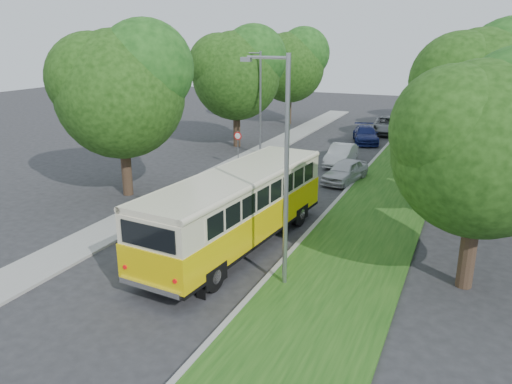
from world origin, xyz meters
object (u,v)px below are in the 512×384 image
at_px(lamppost_near, 284,166).
at_px(car_blue, 366,135).
at_px(lamppost_far, 259,99).
at_px(vintage_bus, 237,211).
at_px(car_grey, 387,125).
at_px(car_silver, 345,171).
at_px(car_white, 341,155).

distance_m(lamppost_near, car_blue, 26.49).
bearing_deg(lamppost_far, vintage_bus, -69.62).
bearing_deg(car_blue, car_grey, 63.36).
bearing_deg(vintage_bus, car_silver, 86.93).
relative_size(car_silver, car_white, 0.95).
xyz_separation_m(car_silver, car_white, (-1.30, 4.09, 0.01)).
bearing_deg(vintage_bus, car_white, 93.85).
height_order(lamppost_far, car_white, lamppost_far).
relative_size(lamppost_far, car_grey, 1.38).
xyz_separation_m(vintage_bus, car_silver, (1.69, 11.54, -0.95)).
distance_m(lamppost_far, car_white, 7.27).
distance_m(lamppost_near, car_silver, 14.40).
bearing_deg(lamppost_far, car_grey, 59.85).
bearing_deg(lamppost_far, car_silver, -31.01).
height_order(lamppost_near, vintage_bus, lamppost_near).
distance_m(vintage_bus, car_blue, 23.79).
xyz_separation_m(lamppost_far, car_grey, (7.28, 12.53, -3.36)).
bearing_deg(car_silver, car_blue, 107.45).
bearing_deg(vintage_bus, lamppost_far, 115.66).
xyz_separation_m(lamppost_far, vintage_bus, (6.00, -16.17, -2.48)).
distance_m(car_silver, car_grey, 17.17).
xyz_separation_m(car_silver, car_grey, (-0.42, 17.16, 0.07)).
bearing_deg(car_white, lamppost_near, -82.16).
relative_size(lamppost_far, car_white, 1.78).
relative_size(lamppost_near, car_blue, 1.70).
bearing_deg(lamppost_near, car_blue, 95.56).
relative_size(car_silver, car_grey, 0.74).
height_order(car_white, car_grey, car_grey).
distance_m(vintage_bus, car_white, 15.67).
height_order(car_white, car_blue, car_white).
distance_m(car_white, car_blue, 8.14).
relative_size(vintage_bus, car_silver, 2.74).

